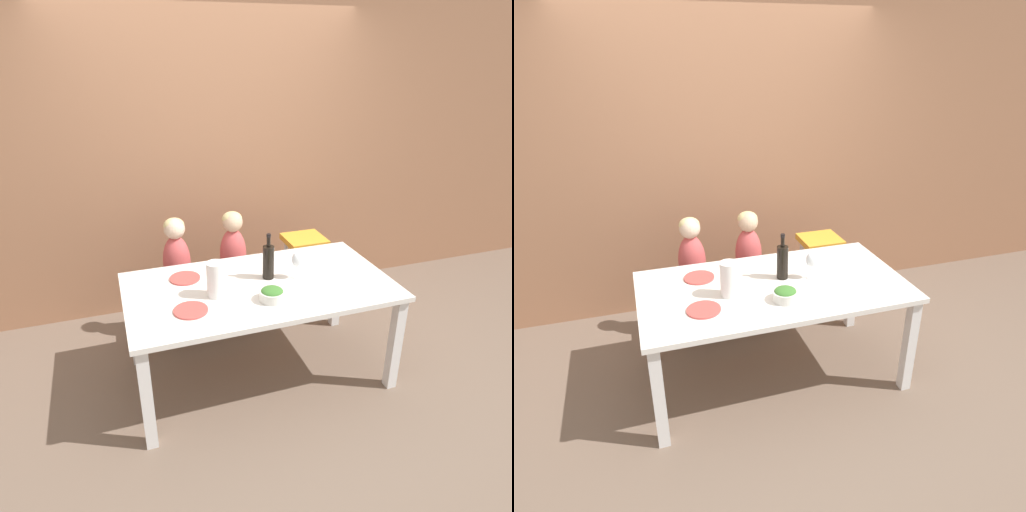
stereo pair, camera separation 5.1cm
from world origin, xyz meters
TOP-DOWN VIEW (x-y plane):
  - ground_plane at (0.00, 0.00)m, footprint 14.00×14.00m
  - wall_back at (0.00, 1.24)m, footprint 10.00×0.06m
  - dining_table at (0.00, 0.00)m, footprint 1.78×0.96m
  - chair_far_left at (-0.44, 0.69)m, footprint 0.39×0.37m
  - chair_far_center at (0.02, 0.69)m, footprint 0.39×0.37m
  - chair_right_highchair at (0.64, 0.69)m, footprint 0.33×0.31m
  - person_child_left at (-0.44, 0.69)m, footprint 0.21×0.20m
  - person_child_center at (0.02, 0.69)m, footprint 0.21×0.20m
  - wine_bottle at (0.09, 0.08)m, footprint 0.08×0.08m
  - paper_towel_roll at (-0.31, -0.05)m, footprint 0.12×0.12m
  - wine_glass_near at (0.28, 0.01)m, footprint 0.08×0.08m
  - salad_bowl_large at (0.01, -0.22)m, footprint 0.16×0.16m
  - dinner_plate_front_left at (-0.50, -0.19)m, footprint 0.21×0.21m
  - dinner_plate_back_left at (-0.46, 0.24)m, footprint 0.21×0.21m

SIDE VIEW (x-z plane):
  - ground_plane at x=0.00m, z-range 0.00..0.00m
  - chair_far_left at x=-0.44m, z-range 0.15..0.61m
  - chair_far_center at x=0.02m, z-range 0.15..0.61m
  - chair_right_highchair at x=0.64m, z-range 0.19..0.92m
  - dining_table at x=0.00m, z-range 0.28..1.02m
  - dinner_plate_front_left at x=-0.50m, z-range 0.74..0.75m
  - dinner_plate_back_left at x=-0.46m, z-range 0.74..0.75m
  - person_child_left at x=-0.44m, z-range 0.47..1.03m
  - person_child_center at x=0.02m, z-range 0.47..1.03m
  - salad_bowl_large at x=0.01m, z-range 0.74..0.82m
  - paper_towel_roll at x=-0.31m, z-range 0.74..0.97m
  - wine_bottle at x=0.09m, z-range 0.70..1.03m
  - wine_glass_near at x=0.28m, z-range 0.78..0.97m
  - wall_back at x=0.00m, z-range 0.00..2.70m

